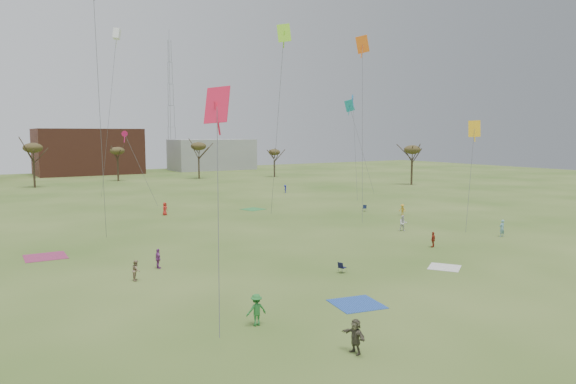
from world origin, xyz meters
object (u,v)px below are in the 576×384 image
flyer_near_center (256,310)px  spectator_fore_a (433,240)px  camp_chair_center (342,270)px  radio_tower (171,105)px  camp_chair_right (364,209)px

flyer_near_center → spectator_fore_a: flyer_near_center is taller
flyer_near_center → camp_chair_center: size_ratio=2.08×
camp_chair_center → radio_tower: bearing=-27.1°
spectator_fore_a → camp_chair_right: spectator_fore_a is taller
camp_chair_center → camp_chair_right: size_ratio=1.00×
camp_chair_center → camp_chair_right: same height
camp_chair_right → radio_tower: size_ratio=0.02×
flyer_near_center → radio_tower: size_ratio=0.04×
camp_chair_right → flyer_near_center: bearing=-84.5°
camp_chair_center → spectator_fore_a: bearing=-91.0°
radio_tower → flyer_near_center: bearing=-108.0°
radio_tower → spectator_fore_a: bearing=-98.3°
flyer_near_center → radio_tower: 135.60m
flyer_near_center → camp_chair_right: flyer_near_center is taller
flyer_near_center → spectator_fore_a: size_ratio=1.22×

